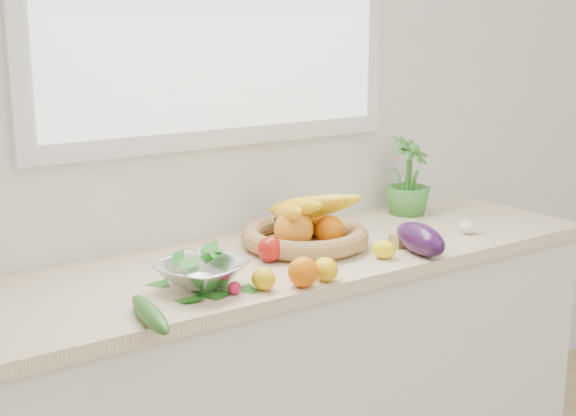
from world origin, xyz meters
TOP-DOWN VIEW (x-y plane):
  - back_wall at (0.00, 2.25)m, footprint 4.50×0.02m
  - counter_cabinet at (0.00, 1.95)m, footprint 2.20×0.58m
  - countertop at (0.00, 1.95)m, footprint 2.24×0.62m
  - orange_loose at (-0.08, 1.68)m, footprint 0.10×0.10m
  - lemon_a at (-0.18, 1.72)m, footprint 0.06×0.08m
  - lemon_b at (0.00, 1.68)m, footprint 0.08×0.09m
  - lemon_c at (0.27, 1.75)m, footprint 0.09×0.09m
  - apple at (-0.02, 1.92)m, footprint 0.09×0.09m
  - ginger at (0.44, 1.81)m, footprint 0.13×0.06m
  - garlic_a at (0.24, 1.84)m, footprint 0.07×0.07m
  - garlic_b at (0.54, 1.92)m, footprint 0.06×0.06m
  - garlic_c at (0.69, 1.80)m, footprint 0.06×0.06m
  - eggplant at (0.39, 1.72)m, footprint 0.14×0.25m
  - cucumber at (-0.53, 1.67)m, footprint 0.09×0.27m
  - radish at (-0.26, 1.73)m, footprint 0.05×0.05m
  - potted_herb at (0.72, 2.12)m, footprint 0.22×0.22m
  - fruit_basket at (0.15, 1.99)m, footprint 0.52×0.52m
  - colander_with_spinach at (-0.31, 1.82)m, footprint 0.29×0.29m

SIDE VIEW (x-z plane):
  - counter_cabinet at x=0.00m, z-range 0.00..0.86m
  - countertop at x=0.00m, z-range 0.86..0.90m
  - radish at x=-0.26m, z-range 0.90..0.94m
  - ginger at x=0.44m, z-range 0.90..0.94m
  - garlic_b at x=0.54m, z-range 0.90..0.94m
  - garlic_c at x=0.69m, z-range 0.90..0.95m
  - cucumber at x=-0.53m, z-range 0.90..0.95m
  - garlic_a at x=0.24m, z-range 0.90..0.95m
  - lemon_c at x=0.27m, z-range 0.90..0.96m
  - lemon_a at x=-0.18m, z-range 0.90..0.96m
  - lemon_b at x=0.00m, z-range 0.90..0.97m
  - apple at x=-0.02m, z-range 0.90..0.98m
  - orange_loose at x=-0.08m, z-range 0.90..0.98m
  - eggplant at x=0.39m, z-range 0.90..0.99m
  - fruit_basket at x=0.15m, z-range 0.86..1.05m
  - colander_with_spinach at x=-0.31m, z-range 0.90..1.02m
  - potted_herb at x=0.72m, z-range 0.88..1.18m
  - back_wall at x=0.00m, z-range 0.00..2.70m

